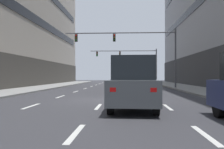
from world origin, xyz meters
name	(u,v)px	position (x,y,z in m)	size (l,w,h in m)	color
ground_plane	(104,100)	(0.00, 0.00, 0.00)	(120.00, 120.00, 0.00)	#38383D
lane_stripe_l1_s3	(31,106)	(-3.15, -3.00, 0.00)	(0.16, 2.00, 0.01)	silver
lane_stripe_l1_s4	(60,97)	(-3.15, 2.00, 0.00)	(0.16, 2.00, 0.01)	silver
lane_stripe_l1_s5	(76,92)	(-3.15, 7.00, 0.00)	(0.16, 2.00, 0.01)	silver
lane_stripe_l1_s6	(85,89)	(-3.15, 12.00, 0.00)	(0.16, 2.00, 0.01)	silver
lane_stripe_l1_s7	(92,86)	(-3.15, 17.00, 0.00)	(0.16, 2.00, 0.01)	silver
lane_stripe_l1_s8	(96,85)	(-3.15, 22.00, 0.00)	(0.16, 2.00, 0.01)	silver
lane_stripe_l1_s9	(100,84)	(-3.15, 27.00, 0.00)	(0.16, 2.00, 0.01)	silver
lane_stripe_l1_s10	(102,83)	(-3.15, 32.00, 0.00)	(0.16, 2.00, 0.01)	silver
lane_stripe_l2_s2	(76,133)	(0.00, -8.00, 0.00)	(0.16, 2.00, 0.01)	silver
lane_stripe_l2_s3	(98,107)	(0.00, -3.00, 0.00)	(0.16, 2.00, 0.01)	silver
lane_stripe_l2_s4	(107,97)	(0.00, 2.00, 0.00)	(0.16, 2.00, 0.01)	silver
lane_stripe_l2_s5	(111,92)	(0.00, 7.00, 0.00)	(0.16, 2.00, 0.01)	silver
lane_stripe_l2_s6	(114,89)	(0.00, 12.00, 0.00)	(0.16, 2.00, 0.01)	silver
lane_stripe_l2_s7	(116,86)	(0.00, 17.00, 0.00)	(0.16, 2.00, 0.01)	silver
lane_stripe_l2_s8	(117,85)	(0.00, 22.00, 0.00)	(0.16, 2.00, 0.01)	silver
lane_stripe_l2_s9	(118,84)	(0.00, 27.00, 0.00)	(0.16, 2.00, 0.01)	silver
lane_stripe_l2_s10	(119,83)	(0.00, 32.00, 0.00)	(0.16, 2.00, 0.01)	silver
lane_stripe_l3_s2	(205,135)	(3.15, -8.00, 0.00)	(0.16, 2.00, 0.01)	silver
lane_stripe_l3_s3	(168,107)	(3.15, -3.00, 0.00)	(0.16, 2.00, 0.01)	silver
lane_stripe_l3_s4	(154,97)	(3.15, 2.00, 0.00)	(0.16, 2.00, 0.01)	silver
lane_stripe_l3_s5	(147,92)	(3.15, 7.00, 0.00)	(0.16, 2.00, 0.01)	silver
lane_stripe_l3_s6	(143,89)	(3.15, 12.00, 0.00)	(0.16, 2.00, 0.01)	silver
lane_stripe_l3_s7	(140,87)	(3.15, 17.00, 0.00)	(0.16, 2.00, 0.01)	silver
lane_stripe_l3_s8	(138,85)	(3.15, 22.00, 0.00)	(0.16, 2.00, 0.01)	silver
lane_stripe_l3_s9	(136,84)	(3.15, 27.00, 0.00)	(0.16, 2.00, 0.01)	silver
lane_stripe_l3_s10	(135,83)	(3.15, 32.00, 0.00)	(0.16, 2.00, 0.01)	silver
car_driving_0	(133,84)	(1.57, -3.79, 1.09)	(2.07, 4.60, 2.19)	black
taxi_driving_1	(127,78)	(1.48, 18.90, 1.05)	(1.83, 4.35, 2.28)	black
car_driving_2	(130,82)	(1.66, 8.06, 0.79)	(1.89, 4.33, 1.61)	black
traffic_signal_0	(135,44)	(2.33, 12.19, 4.89)	(12.19, 0.35, 6.50)	#4C4C51
traffic_signal_1	(132,57)	(2.40, 27.96, 4.61)	(11.68, 0.35, 5.98)	#4C4C51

